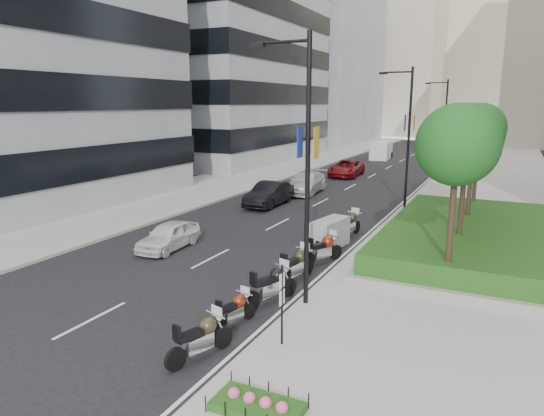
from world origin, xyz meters
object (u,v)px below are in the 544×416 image
Objects in this scene: motorcycle_4 at (324,249)px; car_c at (306,183)px; motorcycle_1 at (235,310)px; car_d at (346,168)px; motorcycle_6 at (350,224)px; lamp_post_0 at (303,159)px; lamp_post_2 at (443,122)px; car_a at (169,236)px; delivery_van at (381,151)px; car_b at (269,194)px; lamp_post_1 at (407,131)px; parking_sign at (282,301)px; motorcycle_0 at (201,338)px; motorcycle_5 at (330,234)px; motorcycle_2 at (272,285)px; motorcycle_3 at (296,265)px.

car_c is at bearing 47.88° from motorcycle_4.
car_d is at bearing 23.82° from motorcycle_1.
lamp_post_0 is at bearing -164.68° from motorcycle_6.
car_a is (-8.25, -31.65, -4.42)m from lamp_post_2.
motorcycle_1 is 32.67m from car_d.
car_c is at bearing -93.97° from delivery_van.
car_d is at bearing 38.52° from motorcycle_4.
lamp_post_0 reaches higher than car_d.
lamp_post_0 reaches higher than car_b.
lamp_post_1 is 1.72× the size of delivery_van.
lamp_post_2 is 1.63× the size of car_c.
parking_sign reaches higher than motorcycle_0.
car_c is at bearing 40.84° from motorcycle_6.
lamp_post_2 is at bearing 10.35° from motorcycle_1.
motorcycle_5 is at bearing -177.74° from motorcycle_6.
car_b is at bearing 52.76° from motorcycle_5.
car_b is at bearing 35.34° from motorcycle_1.
lamp_post_1 is at bearing 91.88° from parking_sign.
lamp_post_2 is 22.68m from car_b.
motorcycle_6 is at bearing 11.74° from motorcycle_1.
lamp_post_2 reaches higher than parking_sign.
car_b is 0.88× the size of car_c.
lamp_post_1 is 30.00m from delivery_van.
lamp_post_0 reaches higher than motorcycle_0.
motorcycle_0 is (-1.75, -1.44, -0.85)m from parking_sign.
parking_sign is (0.66, -20.00, -3.61)m from lamp_post_1.
motorcycle_5 reaches higher than motorcycle_4.
lamp_post_2 is at bearing 6.89° from motorcycle_5.
motorcycle_2 is 0.48× the size of car_b.
delivery_van reaches higher than car_c.
car_a is (-7.10, -5.91, 0.00)m from motorcycle_6.
motorcycle_5 is (-1.40, -10.12, -4.36)m from lamp_post_1.
motorcycle_2 is at bearing -80.60° from car_d.
motorcycle_0 is 4.23m from motorcycle_2.
parking_sign is 7.81m from motorcycle_4.
car_c is at bearing 32.22° from motorcycle_3.
motorcycle_4 is (-0.89, 4.61, -4.43)m from lamp_post_0.
car_c is (-6.84, 17.78, 0.16)m from motorcycle_3.
lamp_post_2 reaches higher than motorcycle_6.
parking_sign is 3.36m from motorcycle_2.
car_d is 1.06× the size of delivery_van.
lamp_post_1 is at bearing 55.91° from car_a.
lamp_post_2 is 26.14m from motorcycle_6.
parking_sign is 1.12× the size of motorcycle_4.
delivery_van is (-8.31, 10.54, -4.07)m from lamp_post_2.
lamp_post_1 reaches higher than motorcycle_2.
car_a is at bearing -94.35° from car_d.
parking_sign is 1.27× the size of motorcycle_1.
lamp_post_1 is at bearing -90.00° from lamp_post_2.
lamp_post_1 is 4.07× the size of motorcycle_0.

